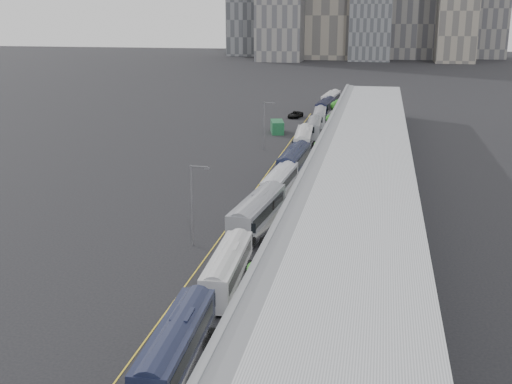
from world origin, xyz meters
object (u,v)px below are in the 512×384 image
(bus_10, at_px, (331,102))
(shipping_container, at_px, (277,127))
(bus_6, at_px, (304,142))
(bus_7, at_px, (314,130))
(bus_8, at_px, (320,119))
(suv, at_px, (295,115))
(bus_3, at_px, (258,216))
(street_lamp_near, at_px, (193,200))
(street_lamp_far, at_px, (265,122))
(bus_2, at_px, (228,273))
(bus_5, at_px, (294,164))
(bus_4, at_px, (280,185))
(bus_9, at_px, (325,109))
(bus_1, at_px, (177,352))

(bus_10, height_order, shipping_container, bus_10)
(bus_6, distance_m, bus_7, 13.17)
(bus_6, relative_size, bus_8, 1.09)
(suv, bearing_deg, bus_8, -43.98)
(shipping_container, relative_size, suv, 1.06)
(bus_3, xyz_separation_m, shipping_container, (-7.44, 59.60, -0.48))
(bus_3, xyz_separation_m, suv, (-6.41, 79.40, -0.98))
(street_lamp_near, relative_size, street_lamp_far, 1.01)
(bus_8, bearing_deg, street_lamp_near, -98.12)
(bus_2, bearing_deg, bus_5, 87.61)
(bus_4, relative_size, bus_9, 0.91)
(bus_8, height_order, street_lamp_near, street_lamp_near)
(bus_8, relative_size, bus_10, 0.88)
(bus_6, bearing_deg, bus_8, 85.63)
(bus_5, bearing_deg, bus_7, 92.99)
(bus_10, height_order, suv, bus_10)
(bus_2, distance_m, bus_3, 15.68)
(bus_5, relative_size, street_lamp_near, 1.58)
(bus_10, bearing_deg, bus_9, -86.27)
(bus_1, relative_size, bus_9, 0.93)
(bus_7, bearing_deg, bus_5, -93.23)
(bus_6, height_order, bus_9, bus_9)
(bus_2, xyz_separation_m, bus_9, (-0.09, 98.29, 0.17))
(bus_1, bearing_deg, bus_6, 88.12)
(bus_8, distance_m, suv, 11.59)
(bus_7, distance_m, bus_9, 26.75)
(bus_4, relative_size, shipping_container, 2.25)
(bus_6, bearing_deg, bus_7, 84.06)
(bus_4, relative_size, street_lamp_near, 1.45)
(bus_6, xyz_separation_m, bus_9, (0.27, 39.91, 0.02))
(bus_9, bearing_deg, bus_1, -86.01)
(bus_10, bearing_deg, bus_7, -85.44)
(bus_1, bearing_deg, street_lamp_far, 93.50)
(bus_7, bearing_deg, street_lamp_near, -99.08)
(street_lamp_far, bearing_deg, bus_9, 79.87)
(bus_2, relative_size, bus_3, 0.87)
(bus_2, height_order, street_lamp_far, street_lamp_far)
(bus_3, height_order, shipping_container, bus_3)
(bus_9, xyz_separation_m, street_lamp_far, (-7.11, -39.82, 3.28))
(bus_8, xyz_separation_m, street_lamp_near, (-5.79, -75.68, 3.50))
(bus_4, bearing_deg, street_lamp_near, -103.03)
(bus_6, xyz_separation_m, bus_8, (0.19, 27.17, -0.14))
(bus_1, height_order, bus_8, bus_1)
(bus_1, relative_size, bus_5, 0.93)
(street_lamp_near, bearing_deg, suv, 90.52)
(bus_7, bearing_deg, bus_1, -93.64)
(bus_10, bearing_deg, bus_4, -85.53)
(bus_3, relative_size, bus_4, 1.13)
(bus_5, bearing_deg, bus_10, 92.84)
(bus_8, bearing_deg, bus_6, -94.14)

